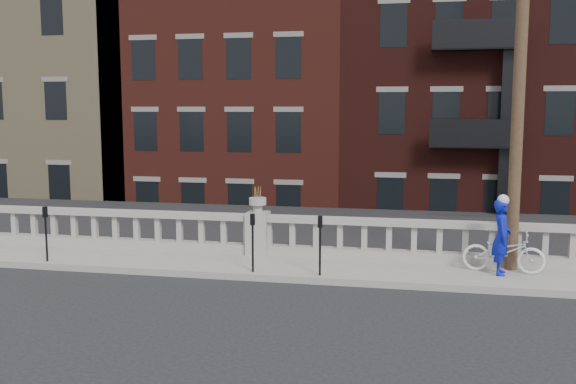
{
  "coord_description": "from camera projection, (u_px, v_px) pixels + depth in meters",
  "views": [
    {
      "loc": [
        3.96,
        -11.83,
        3.91
      ],
      "look_at": [
        0.94,
        3.2,
        1.89
      ],
      "focal_mm": 40.0,
      "sensor_mm": 36.0,
      "label": 1
    }
  ],
  "objects": [
    {
      "name": "ground",
      "position": [
        210.0,
        305.0,
        12.78
      ],
      "size": [
        120.0,
        120.0,
        0.0
      ],
      "primitive_type": "plane",
      "color": "black",
      "rests_on": "ground"
    },
    {
      "name": "sidewalk",
      "position": [
        249.0,
        266.0,
        15.68
      ],
      "size": [
        32.0,
        2.2,
        0.15
      ],
      "primitive_type": "cube",
      "color": "gray",
      "rests_on": "ground"
    },
    {
      "name": "balustrade",
      "position": [
        258.0,
        235.0,
        16.53
      ],
      "size": [
        28.0,
        0.34,
        1.03
      ],
      "color": "gray",
      "rests_on": "sidewalk"
    },
    {
      "name": "planter_pedestal",
      "position": [
        258.0,
        228.0,
        16.51
      ],
      "size": [
        0.55,
        0.55,
        1.76
      ],
      "color": "gray",
      "rests_on": "sidewalk"
    },
    {
      "name": "lower_level",
      "position": [
        353.0,
        132.0,
        34.72
      ],
      "size": [
        80.0,
        44.0,
        20.8
      ],
      "color": "#605E59",
      "rests_on": "ground"
    },
    {
      "name": "utility_pole",
      "position": [
        521.0,
        48.0,
        14.38
      ],
      "size": [
        1.6,
        0.28,
        10.0
      ],
      "color": "#422D1E",
      "rests_on": "sidewalk"
    },
    {
      "name": "parking_meter_b",
      "position": [
        46.0,
        228.0,
        15.7
      ],
      "size": [
        0.1,
        0.09,
        1.36
      ],
      "color": "black",
      "rests_on": "sidewalk"
    },
    {
      "name": "parking_meter_c",
      "position": [
        253.0,
        236.0,
        14.67
      ],
      "size": [
        0.1,
        0.09,
        1.36
      ],
      "color": "black",
      "rests_on": "sidewalk"
    },
    {
      "name": "parking_meter_d",
      "position": [
        320.0,
        239.0,
        14.37
      ],
      "size": [
        0.1,
        0.09,
        1.36
      ],
      "color": "black",
      "rests_on": "sidewalk"
    },
    {
      "name": "bicycle",
      "position": [
        504.0,
        252.0,
        14.71
      ],
      "size": [
        1.87,
        0.83,
        0.95
      ],
      "primitive_type": "imported",
      "rotation": [
        0.0,
        0.0,
        1.46
      ],
      "color": "white",
      "rests_on": "sidewalk"
    },
    {
      "name": "cyclist",
      "position": [
        502.0,
        237.0,
        14.47
      ],
      "size": [
        0.47,
        0.66,
        1.72
      ],
      "primitive_type": "imported",
      "rotation": [
        0.0,
        0.0,
        1.48
      ],
      "color": "#0B16AF",
      "rests_on": "sidewalk"
    }
  ]
}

